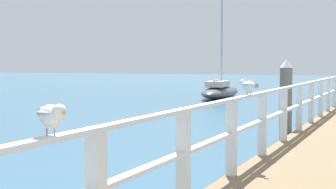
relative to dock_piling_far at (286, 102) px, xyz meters
name	(u,v)px	position (x,y,z in m)	size (l,w,h in m)	color
pier_railing	(274,111)	(0.38, -2.93, 0.04)	(0.12, 18.39, 1.02)	white
dock_piling_far	(286,102)	(0.00, 0.00, 0.00)	(0.29, 0.29, 1.97)	#6B6056
seagull_foreground	(51,115)	(0.39, -9.27, 0.56)	(0.41, 0.32, 0.21)	white
seagull_background	(248,85)	(0.37, -4.60, 0.56)	(0.38, 0.36, 0.21)	white
boat_0	(220,91)	(-6.33, 14.36, -0.61)	(2.24, 5.79, 6.18)	#4C4C51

